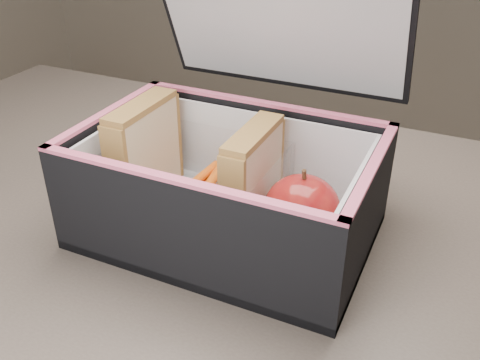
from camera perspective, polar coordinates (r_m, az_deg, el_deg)
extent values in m
cube|color=brown|center=(0.59, -3.75, -8.34)|extent=(1.20, 0.80, 0.03)
cube|color=#382D26|center=(1.31, -17.40, -5.74)|extent=(0.05, 0.05, 0.72)
cube|color=black|center=(0.63, 4.27, 16.87)|extent=(0.30, 0.08, 0.18)
cube|color=#CDAD86|center=(0.62, -10.75, 3.00)|extent=(0.01, 0.10, 0.11)
cube|color=#DA7186|center=(0.62, -10.04, 2.50)|extent=(0.01, 0.10, 0.10)
cube|color=#CDAD86|center=(0.61, -9.39, 2.70)|extent=(0.01, 0.10, 0.11)
cube|color=olive|center=(0.59, -10.57, 7.73)|extent=(0.03, 0.10, 0.01)
cube|color=#CDAD86|center=(0.56, 0.59, 0.16)|extent=(0.01, 0.10, 0.10)
cube|color=#DA7186|center=(0.56, 1.37, -0.38)|extent=(0.01, 0.09, 0.10)
cube|color=#CDAD86|center=(0.56, 2.16, -0.21)|extent=(0.01, 0.10, 0.10)
cube|color=olive|center=(0.53, 1.44, 4.98)|extent=(0.03, 0.10, 0.01)
cylinder|color=#EA5900|center=(0.60, -5.26, -2.64)|extent=(0.02, 0.09, 0.01)
cylinder|color=#EA5900|center=(0.63, -3.29, 0.04)|extent=(0.02, 0.09, 0.01)
cylinder|color=#EA5900|center=(0.61, -4.60, -0.08)|extent=(0.02, 0.09, 0.01)
cylinder|color=#EA5900|center=(0.63, -2.67, -1.14)|extent=(0.03, 0.09, 0.01)
cylinder|color=#EA5900|center=(0.61, -4.63, -1.23)|extent=(0.03, 0.09, 0.01)
cylinder|color=#EA5900|center=(0.59, -3.61, -0.95)|extent=(0.02, 0.09, 0.01)
cylinder|color=#EA5900|center=(0.61, -4.10, -2.05)|extent=(0.03, 0.09, 0.01)
cylinder|color=#EA5900|center=(0.62, -1.86, -0.42)|extent=(0.02, 0.09, 0.01)
cube|color=white|center=(0.56, 7.19, -6.26)|extent=(0.11, 0.11, 0.01)
ellipsoid|color=maroon|center=(0.53, 6.61, -3.16)|extent=(0.08, 0.08, 0.07)
cylinder|color=#432A17|center=(0.51, 6.87, 0.51)|extent=(0.01, 0.01, 0.01)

